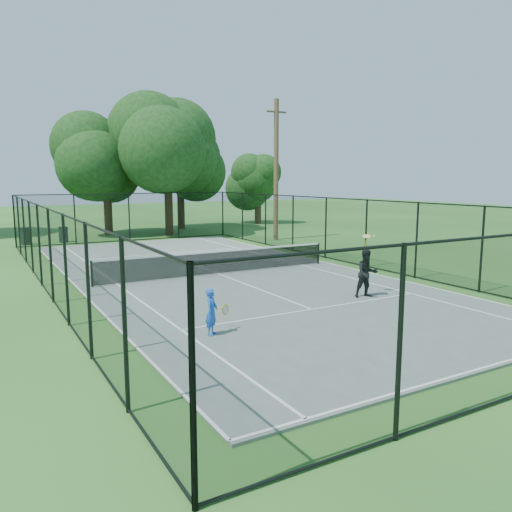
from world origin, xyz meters
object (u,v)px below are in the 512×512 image
tennis_net (219,261)px  player_black (367,273)px  trash_bin_left (26,236)px  trash_bin_right (63,234)px  utility_pole (276,170)px  player_blue (212,312)px

tennis_net → player_black: 6.49m
trash_bin_left → tennis_net: bearing=-67.6°
player_black → trash_bin_right: bearing=107.0°
player_black → trash_bin_left: bearing=112.4°
utility_pole → player_blue: 20.40m
player_blue → tennis_net: bearing=63.4°
player_black → player_blue: bearing=-169.4°
tennis_net → player_blue: (-3.58, -7.13, 0.07)m
tennis_net → trash_bin_right: (-3.75, 14.37, -0.09)m
trash_bin_right → utility_pole: size_ratio=0.11×
trash_bin_left → player_black: size_ratio=0.51×
player_black → utility_pole: bearing=68.7°
tennis_net → trash_bin_right: 14.85m
player_blue → trash_bin_right: bearing=90.5°
trash_bin_right → player_blue: 21.50m
trash_bin_left → utility_pole: size_ratio=0.12×
player_blue → player_black: (6.05, 1.13, 0.20)m
tennis_net → player_blue: bearing=-116.6°
tennis_net → player_black: bearing=-67.6°
trash_bin_right → player_blue: player_blue is taller
tennis_net → utility_pole: bearing=47.2°
tennis_net → trash_bin_right: bearing=104.6°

